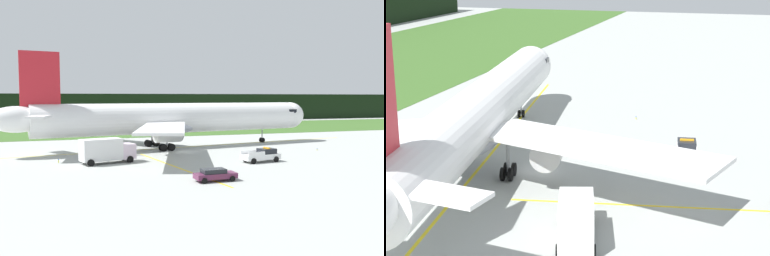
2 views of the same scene
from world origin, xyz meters
TOP-DOWN VIEW (x-y plane):
  - ground at (0.00, 0.00)m, footprint 320.00×320.00m
  - grass_verge at (0.00, 46.72)m, footprint 320.00×44.05m
  - distant_tree_line at (0.00, 81.69)m, footprint 288.00×6.89m
  - taxiway_centerline_main at (0.43, 5.82)m, footprint 75.58×12.06m
  - taxiway_centerline_spur at (-5.15, -12.99)m, footprint 4.31×25.81m
  - airliner at (-0.29, 5.71)m, footprint 57.28×44.12m
  - ops_pickup_truck at (7.00, -12.71)m, footprint 5.62×2.83m
  - catering_truck at (-13.10, -7.34)m, footprint 7.54×4.24m
  - staff_car at (-3.65, -22.40)m, footprint 4.47×2.05m
  - apron_cone at (9.73, -7.74)m, footprint 0.52×0.52m
  - taxiway_edge_light_east at (21.21, -5.04)m, footprint 0.12×0.12m
  - taxiway_edge_light_west at (-19.13, -5.04)m, footprint 0.12×0.12m

SIDE VIEW (x-z plane):
  - ground at x=0.00m, z-range 0.00..0.00m
  - taxiway_centerline_main at x=0.43m, z-range 0.00..0.01m
  - taxiway_centerline_spur at x=-5.15m, z-range 0.00..0.01m
  - grass_verge at x=0.00m, z-range 0.00..0.04m
  - taxiway_edge_light_east at x=21.21m, z-range 0.02..0.38m
  - taxiway_edge_light_west at x=-19.13m, z-range 0.02..0.52m
  - apron_cone at x=9.73m, z-range -0.01..0.65m
  - staff_car at x=-3.65m, z-range 0.05..1.35m
  - ops_pickup_truck at x=7.00m, z-range -0.07..1.87m
  - catering_truck at x=-13.10m, z-range 0.03..3.48m
  - distant_tree_line at x=0.00m, z-range 0.00..9.93m
  - airliner at x=-0.29m, z-range -2.72..12.70m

